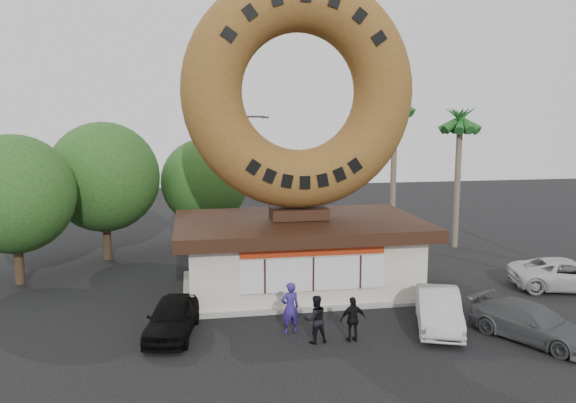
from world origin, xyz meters
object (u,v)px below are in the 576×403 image
Objects in this scene: donut_shop at (299,251)px; car_silver at (439,309)px; person_right at (353,319)px; street_lamp at (239,172)px; car_grey at (532,323)px; car_black at (172,317)px; giant_donut at (299,92)px; person_center at (315,319)px; person_left at (290,308)px; car_white at (568,275)px.

car_silver is (4.28, -5.71, -1.05)m from donut_shop.
street_lamp is at bearing -86.87° from person_right.
car_silver is at bearing 119.12° from car_grey.
car_black is at bearing -140.02° from donut_shop.
giant_donut is 10.42m from person_right.
street_lamp is 19.95m from car_grey.
person_center is (-0.63, -6.30, -8.13)m from giant_donut.
car_black is at bearing -18.15° from person_left.
car_silver is at bearing -68.70° from street_lamp.
car_white is at bearing 42.84° from car_silver.
person_left is at bearing -164.64° from car_silver.
car_silver is (9.92, -0.97, 0.04)m from car_black.
car_silver is (4.28, -5.72, -8.27)m from giant_donut.
person_left is at bearing -34.50° from person_right.
giant_donut is 10.93m from car_silver.
person_right is 12.21m from car_white.
donut_shop is 6.38m from person_center.
person_center is 0.34× the size of car_white.
person_left is at bearing 117.71° from car_white.
car_silver is at bearing 164.51° from person_left.
giant_donut is 6.38× the size of person_right.
street_lamp reaches higher than car_grey.
person_center is at bearing -10.89° from person_right.
car_silver reaches higher than car_white.
donut_shop is 2.56× the size of car_silver.
person_left is 5.65m from car_silver.
donut_shop is 5.50m from person_left.
person_center is at bearing 122.59° from car_white.
street_lamp is at bearing 131.11° from car_silver.
giant_donut is 2.31× the size of car_grey.
car_white is (12.22, -2.33, -1.06)m from donut_shop.
donut_shop is at bearing 104.52° from car_grey.
giant_donut reaches higher than person_center.
street_lamp reaches higher than person_right.
person_right is at bearing -83.68° from giant_donut.
person_right is at bearing 124.98° from car_white.
donut_shop is 12.48m from car_white.
car_grey is (12.68, -2.69, -0.03)m from car_black.
person_left reaches higher than car_grey.
person_right is (2.07, -1.13, -0.15)m from person_left.
person_right is 0.36× the size of car_grey.
car_black is at bearing -139.92° from giant_donut.
street_lamp is 4.64× the size of person_center.
car_grey is at bearing 150.00° from car_white.
person_right is 3.63m from car_silver.
street_lamp reaches higher than donut_shop.
giant_donut is 10.31m from person_center.
car_grey is at bearing 165.05° from person_right.
giant_donut is 14.95m from car_white.
person_left is 13.89m from car_white.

